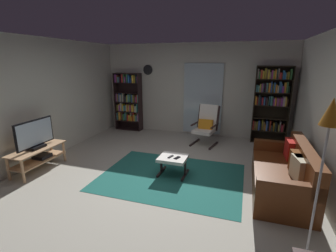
% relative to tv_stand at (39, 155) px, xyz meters
% --- Properties ---
extents(ground_plane, '(7.02, 7.02, 0.00)m').
position_rel_tv_stand_xyz_m(ground_plane, '(2.36, 0.54, -0.30)').
color(ground_plane, '#ADA99A').
extents(wall_back, '(5.60, 0.06, 2.60)m').
position_rel_tv_stand_xyz_m(wall_back, '(2.36, 3.44, 1.00)').
color(wall_back, beige).
rests_on(wall_back, ground).
extents(wall_left, '(0.06, 6.00, 2.60)m').
position_rel_tv_stand_xyz_m(wall_left, '(-0.34, 0.54, 1.00)').
color(wall_left, beige).
rests_on(wall_left, ground).
extents(wall_right, '(0.06, 6.00, 2.60)m').
position_rel_tv_stand_xyz_m(wall_right, '(5.06, 0.54, 1.00)').
color(wall_right, beige).
rests_on(wall_right, ground).
extents(glass_door_panel, '(1.10, 0.01, 2.00)m').
position_rel_tv_stand_xyz_m(glass_door_panel, '(2.64, 3.37, 0.75)').
color(glass_door_panel, silver).
extents(area_rug, '(2.61, 1.96, 0.01)m').
position_rel_tv_stand_xyz_m(area_rug, '(2.59, 0.51, -0.30)').
color(area_rug, '#20645A').
rests_on(area_rug, ground).
extents(tv_stand, '(0.44, 1.14, 0.46)m').
position_rel_tv_stand_xyz_m(tv_stand, '(0.00, 0.00, 0.00)').
color(tv_stand, tan).
rests_on(tv_stand, ground).
extents(television, '(0.20, 0.87, 0.57)m').
position_rel_tv_stand_xyz_m(television, '(0.00, -0.02, 0.42)').
color(television, black).
rests_on(television, tv_stand).
extents(bookshelf_near_tv, '(0.82, 0.30, 1.75)m').
position_rel_tv_stand_xyz_m(bookshelf_near_tv, '(0.35, 3.24, 0.59)').
color(bookshelf_near_tv, black).
rests_on(bookshelf_near_tv, ground).
extents(bookshelf_near_sofa, '(0.87, 0.30, 2.00)m').
position_rel_tv_stand_xyz_m(bookshelf_near_sofa, '(4.44, 3.24, 0.79)').
color(bookshelf_near_sofa, black).
rests_on(bookshelf_near_sofa, ground).
extents(leather_sofa, '(0.83, 1.87, 0.82)m').
position_rel_tv_stand_xyz_m(leather_sofa, '(4.53, 0.59, 0.00)').
color(leather_sofa, '#5C2E14').
rests_on(leather_sofa, ground).
extents(lounge_armchair, '(0.68, 0.75, 1.02)m').
position_rel_tv_stand_xyz_m(lounge_armchair, '(2.89, 2.60, 0.23)').
color(lounge_armchair, black).
rests_on(lounge_armchair, ground).
extents(ottoman, '(0.52, 0.48, 0.37)m').
position_rel_tv_stand_xyz_m(ottoman, '(2.60, 0.62, -0.00)').
color(ottoman, white).
rests_on(ottoman, ground).
extents(tv_remote, '(0.08, 0.15, 0.02)m').
position_rel_tv_stand_xyz_m(tv_remote, '(2.56, 0.59, 0.07)').
color(tv_remote, black).
rests_on(tv_remote, ottoman).
extents(cell_phone, '(0.11, 0.16, 0.01)m').
position_rel_tv_stand_xyz_m(cell_phone, '(2.69, 0.58, 0.07)').
color(cell_phone, black).
rests_on(cell_phone, ottoman).
extents(floor_lamp_by_sofa, '(0.22, 0.22, 1.80)m').
position_rel_tv_stand_xyz_m(floor_lamp_by_sofa, '(4.58, -0.96, 1.14)').
color(floor_lamp_by_sofa, '#A5A5AD').
rests_on(floor_lamp_by_sofa, ground).
extents(wall_clock, '(0.29, 0.03, 0.29)m').
position_rel_tv_stand_xyz_m(wall_clock, '(0.98, 3.36, 1.55)').
color(wall_clock, silver).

